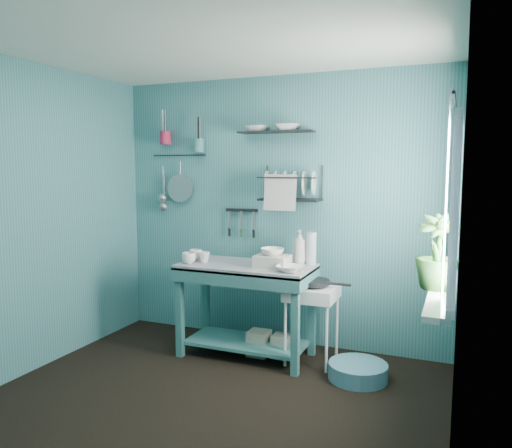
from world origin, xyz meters
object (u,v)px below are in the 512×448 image
at_px(mug_left, 189,258).
at_px(floor_basin, 358,371).
at_px(work_counter, 246,310).
at_px(mug_mid, 204,257).
at_px(dish_rack, 290,183).
at_px(storage_tin_small, 281,346).
at_px(colander, 180,188).
at_px(wash_tub, 272,261).
at_px(hotplate_stand, 312,324).
at_px(potted_plant, 437,252).
at_px(storage_tin_large, 259,343).
at_px(utensil_cup_magenta, 166,138).
at_px(mug_right, 196,255).
at_px(frying_pan, 312,282).
at_px(soap_bottle, 299,247).
at_px(water_bottle, 311,248).
at_px(utensil_cup_teal, 199,146).

bearing_deg(mug_left, floor_basin, 1.42).
relative_size(work_counter, mug_mid, 11.62).
distance_m(dish_rack, storage_tin_small, 1.45).
bearing_deg(colander, wash_tub, -21.54).
bearing_deg(hotplate_stand, potted_plant, -18.59).
bearing_deg(wash_tub, hotplate_stand, 18.47).
xyz_separation_m(mug_left, mug_mid, (0.10, 0.10, -0.00)).
height_order(mug_left, hotplate_stand, mug_left).
bearing_deg(storage_tin_large, mug_mid, -167.09).
distance_m(mug_left, potted_plant, 2.07).
distance_m(wash_tub, utensil_cup_magenta, 1.75).
bearing_deg(mug_right, frying_pan, 4.65).
bearing_deg(potted_plant, wash_tub, 167.19).
bearing_deg(utensil_cup_magenta, mug_left, -44.62).
height_order(soap_bottle, dish_rack, dish_rack).
distance_m(utensil_cup_magenta, floor_basin, 2.86).
height_order(mug_right, colander, colander).
relative_size(water_bottle, utensil_cup_magenta, 2.15).
bearing_deg(hotplate_stand, mug_mid, -167.61).
distance_m(water_bottle, utensil_cup_teal, 1.52).
relative_size(soap_bottle, utensil_cup_magenta, 2.30).
bearing_deg(floor_basin, dish_rack, 146.72).
bearing_deg(storage_tin_large, mug_right, -175.24).
bearing_deg(mug_right, water_bottle, 12.17).
height_order(soap_bottle, colander, colander).
height_order(mug_right, wash_tub, wash_tub).
relative_size(soap_bottle, colander, 1.07).
height_order(mug_right, storage_tin_small, mug_right).
xyz_separation_m(frying_pan, dish_rack, (-0.29, 0.27, 0.82)).
xyz_separation_m(water_bottle, storage_tin_large, (-0.42, -0.17, -0.85)).
bearing_deg(water_bottle, storage_tin_small, -147.53).
distance_m(wash_tub, potted_plant, 1.37).
height_order(work_counter, mug_left, mug_left).
relative_size(work_counter, dish_rack, 2.11).
relative_size(dish_rack, storage_tin_small, 2.75).
xyz_separation_m(mug_left, frying_pan, (1.05, 0.25, -0.17)).
distance_m(dish_rack, utensil_cup_magenta, 1.40).
relative_size(storage_tin_large, storage_tin_small, 1.10).
distance_m(utensil_cup_teal, colander, 0.48).
xyz_separation_m(work_counter, mug_right, (-0.50, 0.00, 0.46)).
bearing_deg(hotplate_stand, mug_right, -171.75).
height_order(mug_left, mug_mid, mug_left).
height_order(mug_mid, hotplate_stand, mug_mid).
relative_size(work_counter, floor_basin, 2.51).
distance_m(mug_left, dish_rack, 1.13).
relative_size(storage_tin_small, floor_basin, 0.43).
height_order(utensil_cup_teal, floor_basin, utensil_cup_teal).
xyz_separation_m(hotplate_stand, potted_plant, (1.00, -0.41, 0.76)).
distance_m(mug_left, storage_tin_small, 1.12).
relative_size(storage_tin_large, floor_basin, 0.47).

